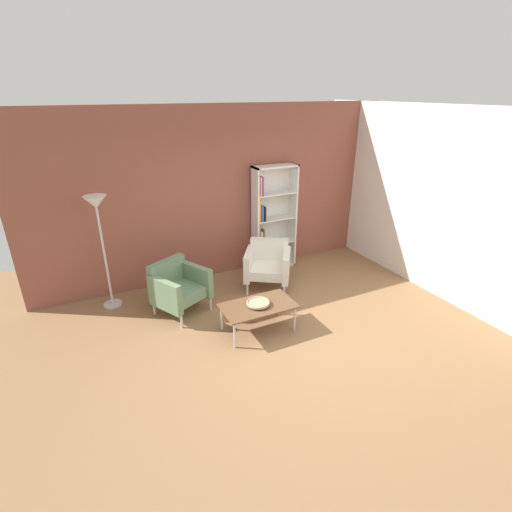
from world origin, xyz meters
name	(u,v)px	position (x,y,z in m)	size (l,w,h in m)	color
ground_plane	(290,343)	(0.00, 0.00, 0.00)	(8.32, 8.32, 0.00)	olive
brick_back_panel	(220,194)	(0.00, 2.46, 1.45)	(6.40, 0.12, 2.90)	brown
plaster_right_partition	(428,201)	(2.86, 0.60, 1.45)	(0.12, 5.20, 2.90)	silver
bookshelf_tall	(270,219)	(0.86, 2.25, 0.94)	(0.80, 0.30, 1.90)	silver
coffee_table_low	(258,307)	(-0.25, 0.46, 0.37)	(1.00, 0.56, 0.40)	brown
decorative_bowl	(258,303)	(-0.25, 0.46, 0.43)	(0.32, 0.32, 0.05)	tan
armchair_spare_guest	(178,286)	(-1.10, 1.43, 0.41)	(0.93, 0.90, 0.78)	slate
armchair_by_bookshelf	(268,264)	(0.47, 1.56, 0.41)	(0.94, 0.92, 0.78)	white
floor_lamp_torchiere	(98,216)	(-2.00, 2.06, 1.45)	(0.32, 0.32, 1.74)	silver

